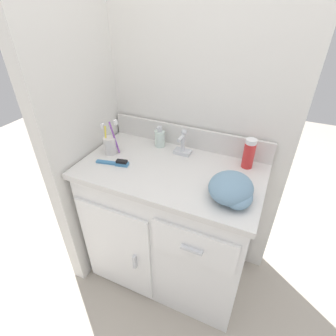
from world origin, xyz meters
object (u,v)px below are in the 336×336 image
(toothbrush_cup, at_px, (110,145))
(hairbrush, at_px, (117,163))
(shaving_cream_can, at_px, (249,154))
(soap_dispenser, at_px, (160,138))
(hand_towel, at_px, (233,189))

(toothbrush_cup, bearing_deg, hairbrush, -42.46)
(toothbrush_cup, bearing_deg, shaving_cream_can, 13.59)
(soap_dispenser, bearing_deg, hand_towel, -30.68)
(toothbrush_cup, height_order, hairbrush, toothbrush_cup)
(hand_towel, bearing_deg, shaving_cream_can, 87.04)
(soap_dispenser, xyz_separation_m, hairbrush, (-0.11, -0.27, -0.04))
(soap_dispenser, distance_m, hand_towel, 0.55)
(shaving_cream_can, height_order, hand_towel, shaving_cream_can)
(hairbrush, bearing_deg, shaving_cream_can, 10.82)
(shaving_cream_can, bearing_deg, soap_dispenser, 178.52)
(shaving_cream_can, bearing_deg, hairbrush, -157.21)
(toothbrush_cup, distance_m, hairbrush, 0.13)
(soap_dispenser, bearing_deg, toothbrush_cup, -138.85)
(soap_dispenser, relative_size, hand_towel, 0.57)
(soap_dispenser, bearing_deg, hairbrush, -113.21)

